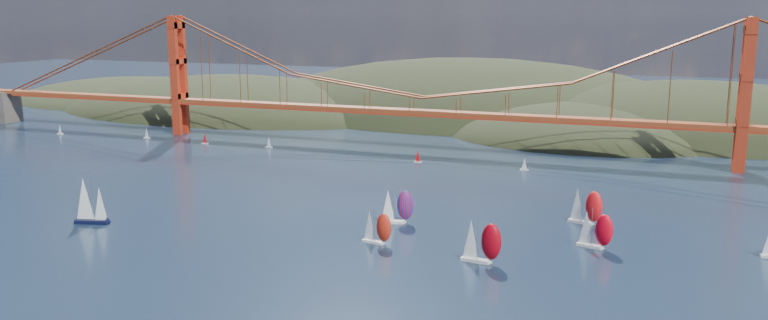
{
  "coord_description": "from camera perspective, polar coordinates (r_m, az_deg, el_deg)",
  "views": [
    {
      "loc": [
        93.78,
        -113.59,
        56.97
      ],
      "look_at": [
        16.74,
        90.0,
        13.59
      ],
      "focal_mm": 35.0,
      "sensor_mm": 36.0,
      "label": 1
    }
  ],
  "objects": [
    {
      "name": "distant_boat_2",
      "position": [
        335.57,
        -13.5,
        1.6
      ],
      "size": [
        3.0,
        2.0,
        4.7
      ],
      "color": "silver",
      "rests_on": "ground"
    },
    {
      "name": "distant_boat_8",
      "position": [
        276.55,
        10.65,
        -0.31
      ],
      "size": [
        3.0,
        2.0,
        4.7
      ],
      "color": "silver",
      "rests_on": "ground"
    },
    {
      "name": "distant_boat_0",
      "position": [
        383.95,
        -23.46,
        2.16
      ],
      "size": [
        3.0,
        2.0,
        4.7
      ],
      "color": "silver",
      "rests_on": "ground"
    },
    {
      "name": "distant_boat_9",
      "position": [
        286.5,
        2.6,
        0.28
      ],
      "size": [
        3.0,
        2.0,
        4.7
      ],
      "color": "silver",
      "rests_on": "ground"
    },
    {
      "name": "distant_boat_3",
      "position": [
        321.05,
        -8.77,
        1.35
      ],
      "size": [
        3.0,
        2.0,
        4.7
      ],
      "color": "silver",
      "rests_on": "ground"
    },
    {
      "name": "distant_boat_1",
      "position": [
        357.57,
        -17.63,
        1.96
      ],
      "size": [
        3.0,
        2.0,
        4.7
      ],
      "color": "silver",
      "rests_on": "ground"
    },
    {
      "name": "headlands",
      "position": [
        400.96,
        13.42,
        0.99
      ],
      "size": [
        725.0,
        225.0,
        96.0
      ],
      "color": "black",
      "rests_on": "ground"
    },
    {
      "name": "racer_2",
      "position": [
        190.19,
        15.75,
        -5.09
      ],
      "size": [
        9.01,
        5.22,
        10.1
      ],
      "rotation": [
        0.0,
        0.0,
        -0.26
      ],
      "color": "white",
      "rests_on": "ground"
    },
    {
      "name": "sloop_navy",
      "position": [
        218.82,
        -21.56,
        -2.95
      ],
      "size": [
        9.5,
        6.53,
        14.09
      ],
      "rotation": [
        0.0,
        0.0,
        0.28
      ],
      "color": "black",
      "rests_on": "ground"
    },
    {
      "name": "racer_1",
      "position": [
        174.01,
        7.36,
        -6.14
      ],
      "size": [
        9.68,
        4.36,
        10.96
      ],
      "rotation": [
        0.0,
        0.0,
        -0.11
      ],
      "color": "silver",
      "rests_on": "ground"
    },
    {
      "name": "racer_0",
      "position": [
        186.48,
        -0.59,
        -5.12
      ],
      "size": [
        8.2,
        4.2,
        9.22
      ],
      "rotation": [
        0.0,
        0.0,
        -0.18
      ],
      "color": "white",
      "rests_on": "ground"
    },
    {
      "name": "racer_3",
      "position": [
        210.6,
        15.06,
        -3.39
      ],
      "size": [
        9.62,
        5.88,
        10.77
      ],
      "rotation": [
        0.0,
        0.0,
        -0.3
      ],
      "color": "white",
      "rests_on": "ground"
    },
    {
      "name": "ground",
      "position": [
        157.93,
        -17.81,
        -10.44
      ],
      "size": [
        1200.0,
        1200.0,
        0.0
      ],
      "primitive_type": "plane",
      "color": "black",
      "rests_on": "ground"
    },
    {
      "name": "bridge",
      "position": [
        309.73,
        2.71,
        6.68
      ],
      "size": [
        552.0,
        12.0,
        55.0
      ],
      "color": "#953D1A",
      "rests_on": "ground"
    },
    {
      "name": "racer_rwb",
      "position": [
        203.85,
        0.94,
        -3.52
      ],
      "size": [
        9.35,
        6.34,
        10.46
      ],
      "rotation": [
        0.0,
        0.0,
        0.39
      ],
      "color": "silver",
      "rests_on": "ground"
    }
  ]
}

